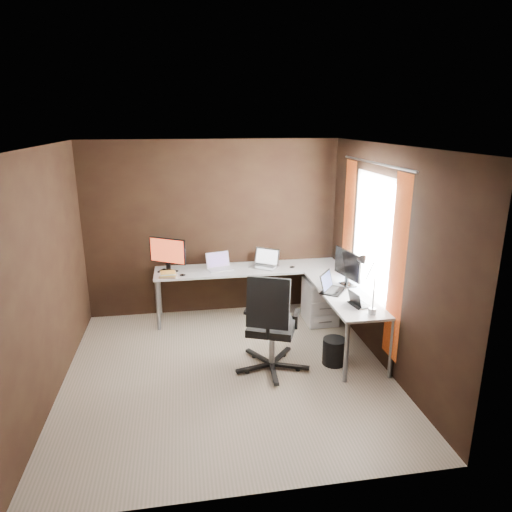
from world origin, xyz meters
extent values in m
cube|color=tan|center=(0.00, 0.00, 0.00)|extent=(3.60, 3.60, 0.00)
cube|color=white|center=(0.00, 0.00, 2.50)|extent=(3.60, 3.60, 0.00)
cube|color=black|center=(0.00, 1.80, 1.25)|extent=(3.60, 0.00, 2.50)
cube|color=black|center=(0.00, -1.80, 1.25)|extent=(3.60, 0.00, 2.50)
cube|color=black|center=(-1.80, 0.00, 1.25)|extent=(0.00, 3.60, 2.50)
cube|color=black|center=(1.80, 0.00, 1.25)|extent=(0.00, 3.60, 2.50)
cube|color=white|center=(1.79, 0.35, 1.45)|extent=(0.00, 1.00, 1.30)
cube|color=orange|center=(1.75, -0.38, 1.25)|extent=(0.01, 0.35, 2.00)
cube|color=orange|center=(1.75, 1.07, 1.25)|extent=(0.01, 0.35, 2.00)
cylinder|color=slate|center=(1.75, 0.35, 2.28)|extent=(0.02, 1.90, 0.02)
cube|color=silver|center=(0.48, 1.50, 0.71)|extent=(2.65, 0.60, 0.03)
cube|color=silver|center=(1.50, 0.38, 0.71)|extent=(0.60, 1.65, 0.03)
cylinder|color=slate|center=(-0.81, 1.24, 0.35)|extent=(0.05, 0.05, 0.70)
cylinder|color=slate|center=(-0.81, 1.76, 0.35)|extent=(0.05, 0.05, 0.70)
cylinder|color=slate|center=(1.24, -0.41, 0.35)|extent=(0.05, 0.05, 0.70)
cylinder|color=slate|center=(1.76, -0.41, 0.35)|extent=(0.05, 0.05, 0.70)
cylinder|color=slate|center=(1.76, 1.76, 0.35)|extent=(0.05, 0.05, 0.70)
cube|color=silver|center=(1.43, 1.15, 0.30)|extent=(0.42, 0.50, 0.60)
cube|color=black|center=(-0.66, 1.51, 0.74)|extent=(0.29, 0.26, 0.01)
cube|color=black|center=(-0.65, 1.52, 0.80)|extent=(0.06, 0.06, 0.11)
cube|color=black|center=(-0.65, 1.52, 1.03)|extent=(0.48, 0.31, 0.35)
cube|color=#DD4621|center=(-0.66, 1.51, 1.03)|extent=(0.45, 0.27, 0.32)
cube|color=black|center=(1.61, 0.60, 0.74)|extent=(0.18, 0.23, 0.01)
cube|color=black|center=(1.59, 0.59, 0.79)|extent=(0.04, 0.05, 0.10)
cube|color=black|center=(1.59, 0.59, 1.01)|extent=(0.14, 0.55, 0.34)
cube|color=#1C58A9|center=(1.60, 0.60, 1.01)|extent=(0.12, 0.51, 0.31)
cube|color=silver|center=(0.06, 1.50, 0.74)|extent=(0.39, 0.32, 0.02)
cube|color=silver|center=(0.04, 1.59, 0.85)|extent=(0.34, 0.15, 0.21)
cube|color=#6B5191|center=(0.04, 1.59, 0.85)|extent=(0.30, 0.13, 0.18)
cube|color=silver|center=(0.69, 1.50, 0.74)|extent=(0.46, 0.43, 0.02)
cube|color=silver|center=(0.75, 1.58, 0.86)|extent=(0.35, 0.27, 0.23)
cube|color=white|center=(0.74, 1.58, 0.86)|extent=(0.30, 0.24, 0.20)
cube|color=black|center=(1.36, 0.42, 0.74)|extent=(0.40, 0.42, 0.02)
cube|color=black|center=(1.28, 0.48, 0.85)|extent=(0.26, 0.32, 0.22)
cube|color=#1A1E39|center=(1.29, 0.47, 0.85)|extent=(0.22, 0.27, 0.18)
cube|color=black|center=(1.51, -0.04, 0.74)|extent=(0.21, 0.27, 0.02)
cube|color=black|center=(1.44, -0.05, 0.82)|extent=(0.09, 0.25, 0.15)
cube|color=#D55C91|center=(1.45, -0.05, 0.82)|extent=(0.08, 0.22, 0.13)
cube|color=#A77C5A|center=(-0.66, 1.30, 0.74)|extent=(0.24, 0.20, 0.02)
cube|color=#EEBD48|center=(-0.66, 1.30, 0.76)|extent=(0.21, 0.17, 0.02)
cube|color=white|center=(-0.66, 1.30, 0.78)|extent=(0.21, 0.17, 0.02)
cube|color=#EEBD48|center=(-0.66, 1.30, 0.79)|extent=(0.21, 0.17, 0.01)
ellipsoid|color=black|center=(-0.46, 1.30, 0.75)|extent=(0.10, 0.08, 0.03)
ellipsoid|color=black|center=(1.08, 1.40, 0.75)|extent=(0.09, 0.08, 0.03)
cylinder|color=slate|center=(1.55, -0.29, 0.76)|extent=(0.09, 0.09, 0.07)
cylinder|color=slate|center=(1.55, -0.29, 0.97)|extent=(0.02, 0.02, 0.35)
cylinder|color=slate|center=(1.50, -0.26, 1.21)|extent=(0.02, 0.19, 0.26)
cone|color=slate|center=(1.45, -0.19, 1.30)|extent=(0.11, 0.14, 0.14)
cylinder|color=slate|center=(0.51, 0.01, 0.27)|extent=(0.07, 0.07, 0.42)
cube|color=black|center=(0.51, 0.01, 0.51)|extent=(0.66, 0.66, 0.09)
cube|color=black|center=(0.42, -0.21, 0.90)|extent=(0.47, 0.29, 0.55)
cylinder|color=black|center=(1.25, -0.02, 0.16)|extent=(0.30, 0.30, 0.31)
camera|label=1|loc=(-0.43, -4.58, 2.75)|focal=32.00mm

